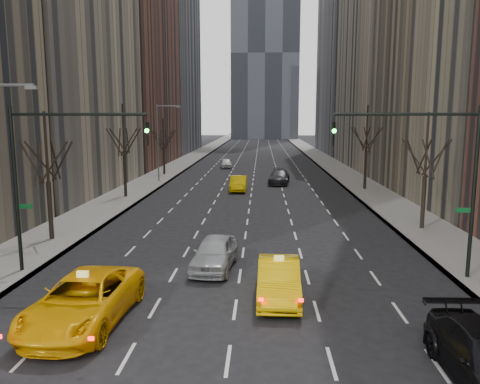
# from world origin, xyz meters

# --- Properties ---
(sidewalk_left) EXTENTS (4.50, 320.00, 0.15)m
(sidewalk_left) POSITION_xyz_m (-12.25, 70.00, 0.07)
(sidewalk_left) COLOR slate
(sidewalk_left) RESTS_ON ground
(sidewalk_right) EXTENTS (4.50, 320.00, 0.15)m
(sidewalk_right) POSITION_xyz_m (12.25, 70.00, 0.07)
(sidewalk_right) COLOR slate
(sidewalk_right) RESTS_ON ground
(bld_left_far) EXTENTS (14.00, 28.00, 44.00)m
(bld_left_far) POSITION_xyz_m (-21.50, 66.00, 22.00)
(bld_left_far) COLOR brown
(bld_left_far) RESTS_ON ground
(bld_left_deep) EXTENTS (14.00, 30.00, 60.00)m
(bld_left_deep) POSITION_xyz_m (-21.50, 96.00, 30.00)
(bld_left_deep) COLOR slate
(bld_left_deep) RESTS_ON ground
(bld_right_deep) EXTENTS (14.00, 30.00, 58.00)m
(bld_right_deep) POSITION_xyz_m (21.50, 95.00, 29.00)
(bld_right_deep) COLOR slate
(bld_right_deep) RESTS_ON ground
(tree_lw_b) EXTENTS (3.36, 3.50, 7.82)m
(tree_lw_b) POSITION_xyz_m (-12.00, 18.00, 3.72)
(tree_lw_b) COLOR black
(tree_lw_b) RESTS_ON ground
(tree_lw_c) EXTENTS (3.36, 3.50, 8.74)m
(tree_lw_c) POSITION_xyz_m (-12.00, 34.00, 4.04)
(tree_lw_c) COLOR black
(tree_lw_c) RESTS_ON ground
(tree_lw_d) EXTENTS (3.36, 3.50, 7.36)m
(tree_lw_d) POSITION_xyz_m (-12.00, 52.00, 3.56)
(tree_lw_d) COLOR black
(tree_lw_d) RESTS_ON ground
(tree_rw_b) EXTENTS (3.36, 3.50, 7.82)m
(tree_rw_b) POSITION_xyz_m (12.00, 22.00, 3.72)
(tree_rw_b) COLOR black
(tree_rw_b) RESTS_ON ground
(tree_rw_c) EXTENTS (3.36, 3.50, 8.74)m
(tree_rw_c) POSITION_xyz_m (12.00, 40.00, 4.04)
(tree_rw_c) COLOR black
(tree_rw_c) RESTS_ON ground
(traffic_mast_left) EXTENTS (6.69, 0.39, 8.00)m
(traffic_mast_left) POSITION_xyz_m (-9.11, 12.00, 5.49)
(traffic_mast_left) COLOR black
(traffic_mast_left) RESTS_ON ground
(traffic_mast_right) EXTENTS (6.69, 0.39, 8.00)m
(traffic_mast_right) POSITION_xyz_m (9.11, 12.00, 5.49)
(traffic_mast_right) COLOR black
(traffic_mast_right) RESTS_ON ground
(streetlight_far) EXTENTS (2.83, 0.22, 9.00)m
(streetlight_far) POSITION_xyz_m (-10.84, 45.00, 5.62)
(streetlight_far) COLOR slate
(streetlight_far) RESTS_ON ground
(taxi_suv) EXTENTS (3.31, 6.61, 1.80)m
(taxi_suv) POSITION_xyz_m (-5.54, 6.48, 0.90)
(taxi_suv) COLOR #FFB505
(taxi_suv) RESTS_ON ground
(taxi_sedan) EXTENTS (1.84, 5.03, 1.64)m
(taxi_sedan) POSITION_xyz_m (1.78, 9.28, 0.82)
(taxi_sedan) COLOR #FFC405
(taxi_sedan) RESTS_ON ground
(silver_sedan_ahead) EXTENTS (2.38, 4.98, 1.64)m
(silver_sedan_ahead) POSITION_xyz_m (-1.33, 13.10, 0.82)
(silver_sedan_ahead) COLOR #9DA0A4
(silver_sedan_ahead) RESTS_ON ground
(far_taxi) EXTENTS (1.67, 4.73, 1.56)m
(far_taxi) POSITION_xyz_m (-1.38, 38.79, 0.78)
(far_taxi) COLOR yellow
(far_taxi) RESTS_ON ground
(far_suv_grey) EXTENTS (2.86, 5.79, 1.62)m
(far_suv_grey) POSITION_xyz_m (3.08, 44.32, 0.81)
(far_suv_grey) COLOR #2A2A2F
(far_suv_grey) RESTS_ON ground
(far_car_white) EXTENTS (2.08, 4.28, 1.41)m
(far_car_white) POSITION_xyz_m (-4.39, 61.55, 0.70)
(far_car_white) COLOR white
(far_car_white) RESTS_ON ground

